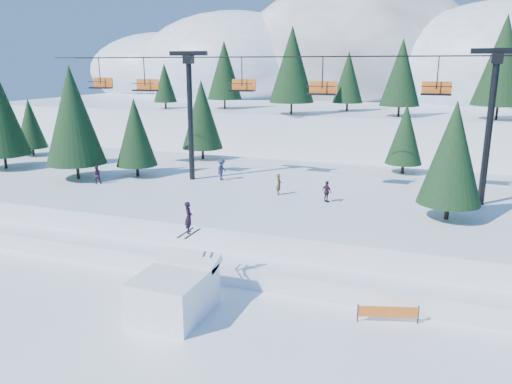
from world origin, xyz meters
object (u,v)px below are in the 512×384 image
(chairlift, at_px, (313,99))
(banner_near, at_px, (388,312))
(jump_kicker, at_px, (175,291))
(banner_far, at_px, (460,303))

(chairlift, bearing_deg, banner_near, -62.19)
(jump_kicker, height_order, chairlift, chairlift)
(jump_kicker, bearing_deg, banner_far, 20.27)
(jump_kicker, height_order, banner_far, jump_kicker)
(banner_far, bearing_deg, chairlift, 131.64)
(chairlift, height_order, banner_far, chairlift)
(chairlift, height_order, banner_near, chairlift)
(chairlift, distance_m, banner_near, 18.18)
(jump_kicker, relative_size, banner_far, 1.88)
(chairlift, xyz_separation_m, banner_far, (10.62, -11.95, -8.78))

